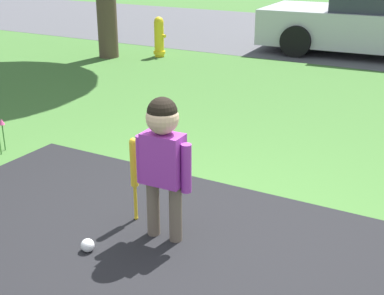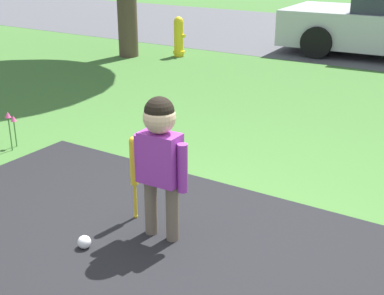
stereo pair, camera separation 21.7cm
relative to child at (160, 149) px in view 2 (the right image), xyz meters
name	(u,v)px [view 2 (the right image)]	position (x,y,z in m)	size (l,w,h in m)	color
ground_plane	(193,245)	(0.25, 0.02, -0.68)	(60.00, 60.00, 0.00)	#3D6B2D
child	(160,149)	(0.00, 0.00, 0.00)	(0.43, 0.22, 1.05)	#6B5B4C
baseball_bat	(134,166)	(-0.33, 0.11, -0.25)	(0.06, 0.06, 0.67)	yellow
sports_ball	(84,242)	(-0.36, -0.42, -0.63)	(0.09, 0.09, 0.09)	white
fire_hydrant	(179,37)	(-3.51, 5.40, -0.33)	(0.24, 0.22, 0.72)	yellow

